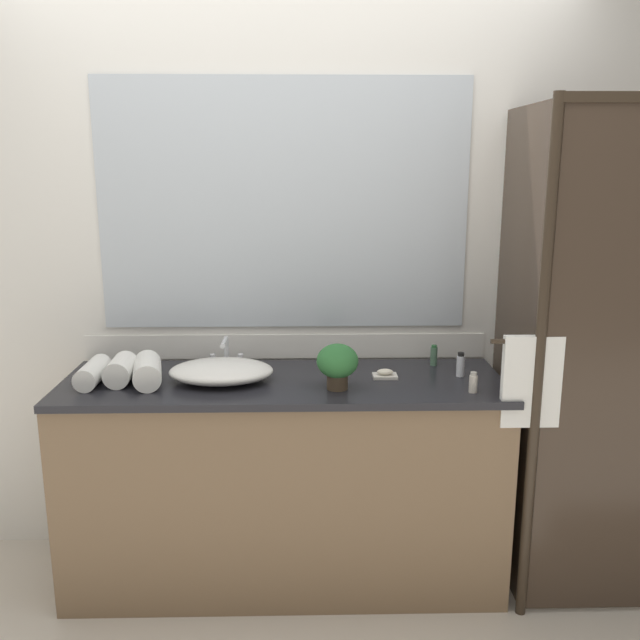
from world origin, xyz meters
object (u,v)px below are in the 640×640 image
potted_plant (337,363)px  rolled_towel_middle (121,370)px  amenity_bottle_conditioner (434,356)px  rolled_towel_near_edge (93,373)px  rolled_towel_far_edge (147,371)px  amenity_bottle_lotion (461,365)px  sink_basin (221,371)px  faucet (226,357)px  amenity_bottle_body_wash (473,383)px  soap_dish (385,374)px

potted_plant → rolled_towel_middle: bearing=173.7°
amenity_bottle_conditioner → rolled_towel_near_edge: same height
rolled_towel_middle → rolled_towel_far_edge: bearing=-10.4°
rolled_towel_far_edge → amenity_bottle_lotion: bearing=3.3°
sink_basin → potted_plant: potted_plant is taller
faucet → amenity_bottle_body_wash: size_ratio=2.10×
soap_dish → amenity_bottle_lotion: (0.31, 0.01, 0.03)m
faucet → rolled_towel_near_edge: (-0.51, -0.20, -0.00)m
rolled_towel_near_edge → rolled_towel_middle: size_ratio=1.25×
amenity_bottle_lotion → rolled_towel_near_edge: 1.49m
soap_dish → rolled_towel_middle: bearing=-177.7°
sink_basin → rolled_towel_middle: 0.40m
sink_basin → potted_plant: size_ratio=2.33×
potted_plant → amenity_bottle_body_wash: bearing=-5.8°
potted_plant → rolled_towel_near_edge: 0.98m
faucet → amenity_bottle_body_wash: bearing=-19.2°
sink_basin → faucet: 0.18m
amenity_bottle_lotion → rolled_towel_near_edge: bearing=-177.6°
potted_plant → rolled_towel_far_edge: 0.76m
amenity_bottle_body_wash → rolled_towel_near_edge: bearing=174.7°
soap_dish → amenity_bottle_body_wash: 0.37m
soap_dish → amenity_bottle_lotion: amenity_bottle_lotion is taller
faucet → amenity_bottle_conditioner: size_ratio=1.87×
potted_plant → rolled_towel_far_edge: (-0.76, 0.08, -0.05)m
potted_plant → amenity_bottle_conditioner: 0.54m
faucet → rolled_towel_middle: faucet is taller
amenity_bottle_lotion → potted_plant: bearing=-163.9°
amenity_bottle_body_wash → amenity_bottle_conditioner: bearing=103.4°
amenity_bottle_conditioner → rolled_towel_near_edge: 1.43m
amenity_bottle_conditioner → rolled_towel_middle: 1.32m
rolled_towel_near_edge → rolled_towel_far_edge: bearing=-2.9°
faucet → rolled_towel_far_edge: (-0.29, -0.21, 0.01)m
potted_plant → soap_dish: (0.20, 0.14, -0.09)m
faucet → amenity_bottle_body_wash: 1.05m
amenity_bottle_conditioner → rolled_towel_near_edge: bearing=-171.1°
soap_dish → rolled_towel_middle: size_ratio=0.52×
potted_plant → rolled_towel_near_edge: potted_plant is taller
potted_plant → amenity_bottle_lotion: (0.52, 0.15, -0.06)m
amenity_bottle_lotion → rolled_towel_middle: (-1.38, -0.05, 0.01)m
faucet → amenity_bottle_body_wash: (0.99, -0.34, -0.01)m
potted_plant → soap_dish: bearing=34.3°
amenity_bottle_body_wash → rolled_towel_middle: bearing=173.9°
sink_basin → soap_dish: 0.67m
rolled_towel_middle → amenity_bottle_lotion: bearing=2.2°
faucet → soap_dish: faucet is taller
potted_plant → rolled_towel_far_edge: potted_plant is taller
amenity_bottle_body_wash → amenity_bottle_conditioner: (-0.09, 0.36, 0.01)m
faucet → amenity_bottle_lotion: bearing=-8.1°
amenity_bottle_body_wash → amenity_bottle_conditioner: amenity_bottle_conditioner is taller
amenity_bottle_conditioner → rolled_towel_middle: size_ratio=0.48×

